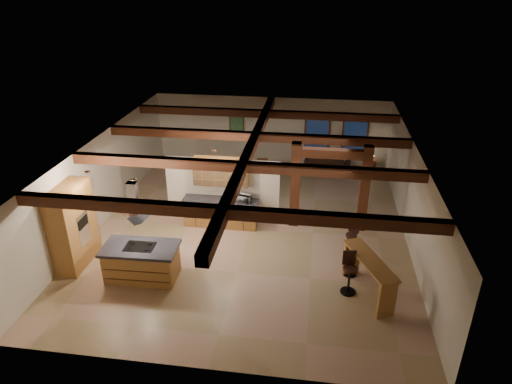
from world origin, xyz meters
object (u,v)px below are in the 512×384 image
Objects in this scene: dining_table at (244,183)px; bar_counter at (369,271)px; kitchen_island at (142,262)px; sofa at (327,162)px.

bar_counter reaches higher than dining_table.
sofa is at bearing 59.37° from kitchen_island.
kitchen_island reaches higher than sofa.
bar_counter reaches higher than kitchen_island.
dining_table is 7.15m from bar_counter.
dining_table is at bearing 126.19° from bar_counter.
bar_counter is at bearing 1.17° from kitchen_island.
sofa is at bearing 96.96° from bar_counter.
bar_counter is (1.03, -8.43, 0.45)m from sofa.
dining_table is (1.87, 5.89, -0.19)m from kitchen_island.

